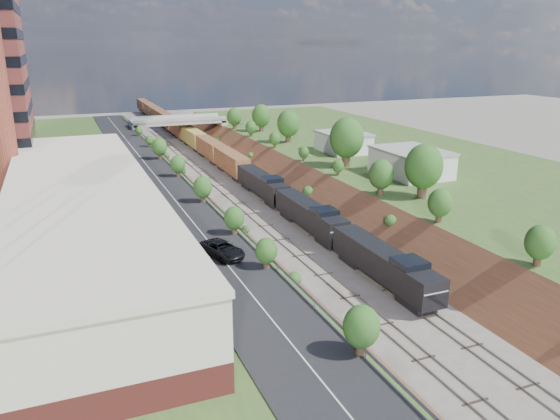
{
  "coord_description": "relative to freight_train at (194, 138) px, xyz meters",
  "views": [
    {
      "loc": [
        -29.33,
        -20.89,
        25.77
      ],
      "look_at": [
        -4.98,
        38.85,
        6.0
      ],
      "focal_mm": 35.0,
      "sensor_mm": 36.0,
      "label": 1
    }
  ],
  "objects": [
    {
      "name": "platform_left",
      "position": [
        -35.6,
        -55.42,
        -0.15
      ],
      "size": [
        44.0,
        180.0,
        5.0
      ],
      "primitive_type": "cube",
      "color": "#335523",
      "rests_on": "ground"
    },
    {
      "name": "platform_right",
      "position": [
        30.4,
        -55.42,
        -0.15
      ],
      "size": [
        44.0,
        180.0,
        5.0
      ],
      "primitive_type": "cube",
      "color": "#335523",
      "rests_on": "ground"
    },
    {
      "name": "embankment_left",
      "position": [
        -13.6,
        -55.42,
        -2.65
      ],
      "size": [
        10.0,
        180.0,
        10.0
      ],
      "primitive_type": "cube",
      "rotation": [
        0.0,
        0.79,
        0.0
      ],
      "color": "brown",
      "rests_on": "ground"
    },
    {
      "name": "embankment_right",
      "position": [
        8.4,
        -55.42,
        -2.65
      ],
      "size": [
        10.0,
        180.0,
        10.0
      ],
      "primitive_type": "cube",
      "rotation": [
        0.0,
        0.79,
        0.0
      ],
      "color": "brown",
      "rests_on": "ground"
    },
    {
      "name": "rail_left_track",
      "position": [
        -5.2,
        -55.42,
        -2.56
      ],
      "size": [
        1.58,
        180.0,
        0.18
      ],
      "primitive_type": "cube",
      "color": "gray",
      "rests_on": "ground"
    },
    {
      "name": "rail_right_track",
      "position": [
        0.0,
        -55.42,
        -2.56
      ],
      "size": [
        1.58,
        180.0,
        0.18
      ],
      "primitive_type": "cube",
      "color": "gray",
      "rests_on": "ground"
    },
    {
      "name": "road",
      "position": [
        -18.1,
        -55.42,
        2.4
      ],
      "size": [
        8.0,
        180.0,
        0.1
      ],
      "primitive_type": "cube",
      "color": "black",
      "rests_on": "platform_left"
    },
    {
      "name": "guardrail",
      "position": [
        -14.0,
        -55.62,
        2.9
      ],
      "size": [
        0.1,
        171.0,
        0.7
      ],
      "color": "#99999E",
      "rests_on": "platform_left"
    },
    {
      "name": "commercial_building",
      "position": [
        -30.6,
        -77.42,
        5.86
      ],
      "size": [
        14.3,
        62.3,
        7.0
      ],
      "color": "maroon",
      "rests_on": "platform_left"
    },
    {
      "name": "overpass",
      "position": [
        -2.6,
        6.58,
        2.27
      ],
      "size": [
        24.5,
        8.3,
        7.4
      ],
      "color": "gray",
      "rests_on": "ground"
    },
    {
      "name": "white_building_near",
      "position": [
        20.9,
        -63.42,
        4.35
      ],
      "size": [
        9.0,
        12.0,
        4.0
      ],
      "primitive_type": "cube",
      "color": "silver",
      "rests_on": "platform_right"
    },
    {
      "name": "white_building_far",
      "position": [
        20.4,
        -41.42,
        4.15
      ],
      "size": [
        8.0,
        10.0,
        3.6
      ],
      "primitive_type": "cube",
      "color": "silver",
      "rests_on": "platform_right"
    },
    {
      "name": "tree_right_large",
      "position": [
        14.4,
        -75.42,
        6.74
      ],
      "size": [
        5.25,
        5.25,
        7.61
      ],
      "color": "#473323",
      "rests_on": "platform_right"
    },
    {
      "name": "tree_left_crest",
      "position": [
        -14.4,
        -95.42,
        4.39
      ],
      "size": [
        2.45,
        2.45,
        3.55
      ],
      "color": "#473323",
      "rests_on": "platform_left"
    },
    {
      "name": "freight_train",
      "position": [
        0.0,
        0.0,
        0.0
      ],
      "size": [
        3.07,
        189.24,
        4.59
      ],
      "color": "black",
      "rests_on": "ground"
    },
    {
      "name": "suv",
      "position": [
        -17.93,
        -86.48,
        3.23
      ],
      "size": [
        4.16,
        6.1,
        1.55
      ],
      "primitive_type": "imported",
      "rotation": [
        0.0,
        0.0,
        0.31
      ],
      "color": "black",
      "rests_on": "road"
    }
  ]
}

